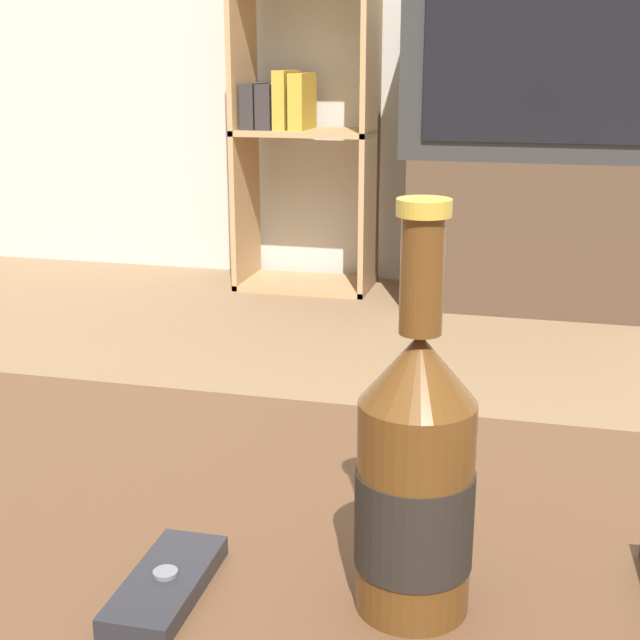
# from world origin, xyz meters

# --- Properties ---
(tv_stand) EXTENTS (0.84, 0.40, 0.52)m
(tv_stand) POSITION_xyz_m (0.26, 2.75, 0.26)
(tv_stand) COLOR #4C3828
(tv_stand) RESTS_ON ground_plane
(television) EXTENTS (0.90, 0.41, 0.61)m
(television) POSITION_xyz_m (0.26, 2.75, 0.82)
(television) COLOR #2D2D2D
(television) RESTS_ON tv_stand
(bookshelf) EXTENTS (0.50, 0.30, 1.17)m
(bookshelf) POSITION_xyz_m (-0.60, 2.81, 0.61)
(bookshelf) COLOR tan
(bookshelf) RESTS_ON ground_plane
(beer_bottle) EXTENTS (0.08, 0.08, 0.27)m
(beer_bottle) POSITION_xyz_m (0.24, 0.09, 0.59)
(beer_bottle) COLOR #563314
(beer_bottle) RESTS_ON coffee_table
(cell_phone) EXTENTS (0.05, 0.12, 0.02)m
(cell_phone) POSITION_xyz_m (0.07, 0.06, 0.50)
(cell_phone) COLOR #232328
(cell_phone) RESTS_ON coffee_table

